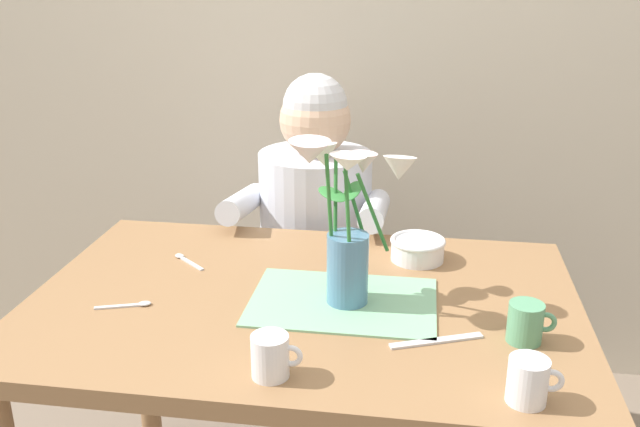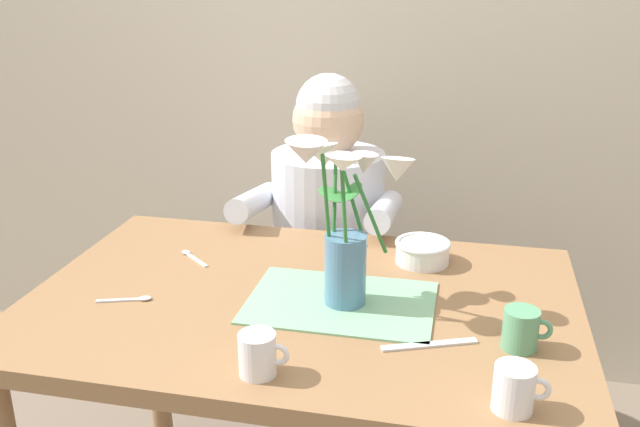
% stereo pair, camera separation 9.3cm
% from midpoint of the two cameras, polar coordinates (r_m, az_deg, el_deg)
% --- Properties ---
extents(wood_panel_backdrop, '(4.00, 0.10, 2.50)m').
position_cam_midpoint_polar(wood_panel_backdrop, '(2.41, 1.86, 15.65)').
color(wood_panel_backdrop, beige).
rests_on(wood_panel_backdrop, ground_plane).
extents(dining_table, '(1.20, 0.80, 0.74)m').
position_cam_midpoint_polar(dining_table, '(1.58, -3.05, -10.07)').
color(dining_table, olive).
rests_on(dining_table, ground_plane).
extents(seated_person, '(0.45, 0.47, 1.14)m').
position_cam_midpoint_polar(seated_person, '(2.17, -1.61, -3.68)').
color(seated_person, '#4C4C56').
rests_on(seated_person, ground_plane).
extents(striped_placemat, '(0.40, 0.28, 0.00)m').
position_cam_midpoint_polar(striped_placemat, '(1.51, 0.12, -7.29)').
color(striped_placemat, '#7AB289').
rests_on(striped_placemat, dining_table).
extents(flower_vase, '(0.27, 0.25, 0.37)m').
position_cam_midpoint_polar(flower_vase, '(1.43, 0.31, -0.46)').
color(flower_vase, teal).
rests_on(flower_vase, dining_table).
extents(ceramic_bowl, '(0.14, 0.14, 0.06)m').
position_cam_midpoint_polar(ceramic_bowl, '(1.71, 6.51, -2.88)').
color(ceramic_bowl, white).
rests_on(ceramic_bowl, dining_table).
extents(dinner_knife, '(0.18, 0.09, 0.00)m').
position_cam_midpoint_polar(dinner_knife, '(1.37, 7.64, -10.37)').
color(dinner_knife, silver).
rests_on(dinner_knife, dining_table).
extents(ceramic_mug, '(0.09, 0.07, 0.08)m').
position_cam_midpoint_polar(ceramic_mug, '(1.39, 14.77, -8.71)').
color(ceramic_mug, '#569970').
rests_on(ceramic_mug, dining_table).
extents(coffee_cup, '(0.09, 0.07, 0.08)m').
position_cam_midpoint_polar(coffee_cup, '(1.22, 14.67, -13.21)').
color(coffee_cup, silver).
rests_on(coffee_cup, dining_table).
extents(tea_cup, '(0.09, 0.07, 0.08)m').
position_cam_midpoint_polar(tea_cup, '(1.25, -6.22, -11.63)').
color(tea_cup, silver).
rests_on(tea_cup, dining_table).
extents(spoon_0, '(0.10, 0.09, 0.01)m').
position_cam_midpoint_polar(spoon_0, '(1.75, -12.55, -3.72)').
color(spoon_0, silver).
rests_on(spoon_0, dining_table).
extents(spoon_1, '(0.12, 0.05, 0.01)m').
position_cam_midpoint_polar(spoon_1, '(1.56, -16.87, -7.23)').
color(spoon_1, silver).
rests_on(spoon_1, dining_table).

